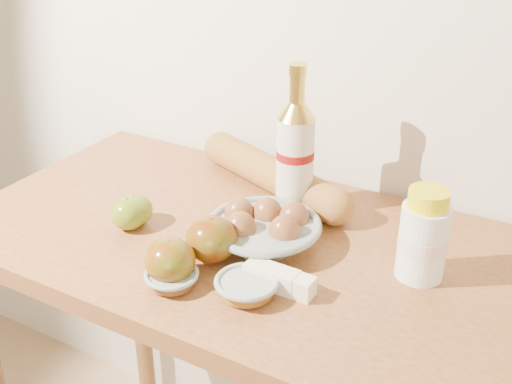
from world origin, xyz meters
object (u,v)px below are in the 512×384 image
at_px(bourbon_bottle, 295,155).
at_px(cream_bottle, 423,237).
at_px(table, 264,296).
at_px(egg_bowl, 264,229).
at_px(baguette, 273,175).

height_order(bourbon_bottle, cream_bottle, bourbon_bottle).
xyz_separation_m(table, egg_bowl, (0.00, -0.00, 0.15)).
relative_size(table, egg_bowl, 4.38).
bearing_deg(egg_bowl, cream_bottle, 8.17).
bearing_deg(egg_bowl, table, 153.14).
relative_size(bourbon_bottle, egg_bowl, 1.11).
bearing_deg(bourbon_bottle, table, -72.62).
distance_m(table, baguette, 0.27).
bearing_deg(cream_bottle, egg_bowl, 165.74).
bearing_deg(baguette, egg_bowl, -45.28).
height_order(bourbon_bottle, baguette, bourbon_bottle).
height_order(table, baguette, baguette).
relative_size(egg_bowl, baguette, 0.62).
xyz_separation_m(table, bourbon_bottle, (-0.01, 0.14, 0.25)).
height_order(bourbon_bottle, egg_bowl, bourbon_bottle).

